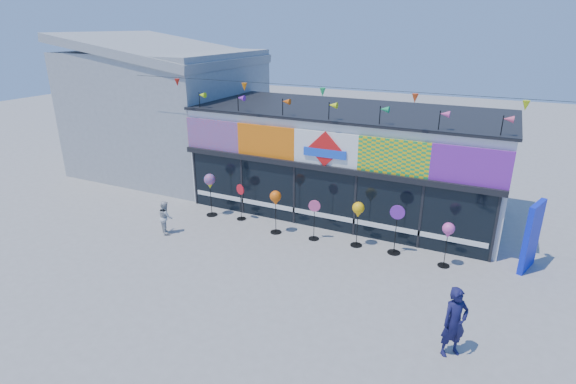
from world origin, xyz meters
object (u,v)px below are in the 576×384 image
Objects in this scene: spinner_2 at (276,199)px; spinner_6 at (448,232)px; spinner_4 at (358,211)px; child at (166,217)px; spinner_3 at (314,219)px; adult_man at (454,322)px; blue_sign at (532,236)px; spinner_1 at (241,201)px; spinner_5 at (396,228)px; spinner_0 at (210,182)px.

spinner_2 reaches higher than spinner_6.
child is at bearing -162.77° from spinner_4.
spinner_4 is (1.53, 0.18, 0.51)m from spinner_3.
spinner_2 is at bearing 107.90° from adult_man.
adult_man reaches higher than spinner_6.
blue_sign is 8.35m from spinner_2.
spinner_5 is (6.09, -0.16, 0.15)m from spinner_1.
spinner_2 is 1.09× the size of spinner_6.
spinner_1 is at bearing 173.45° from spinner_3.
spinner_4 is 2.94m from spinner_6.
spinner_5 is at bearing 4.32° from spinner_2.
spinner_6 is at bearing -2.80° from spinner_4.
spinner_5 reaches higher than spinner_2.
spinner_6 reaches higher than spinner_3.
child is at bearing -105.05° from spinner_0.
spinner_0 is at bearing 115.03° from adult_man.
spinner_3 is (3.25, -0.37, 0.02)m from spinner_1.
spinner_1 is at bearing 8.02° from spinner_0.
spinner_5 is 0.99× the size of adult_man.
spinner_2 is at bearing -5.73° from spinner_0.
adult_man is (5.18, -4.12, 0.08)m from spinner_3.
blue_sign is at bearing 7.60° from spinner_2.
spinner_0 reaches higher than spinner_4.
spinner_4 is (6.06, -0.01, -0.10)m from spinner_0.
adult_man is at bearing -38.49° from spinner_3.
adult_man is (0.71, -4.15, -0.33)m from spinner_6.
child is at bearing -159.81° from spinner_3.
spinner_5 reaches higher than spinner_1.
spinner_6 is (2.94, -0.14, -0.10)m from spinner_4.
spinner_4 is at bearing 177.20° from spinner_6.
spinner_3 is 1.62m from spinner_4.
spinner_3 is at bearing 4.46° from spinner_2.
spinner_3 is 5.42m from child.
child is at bearing -147.99° from blue_sign.
spinner_1 is 7.74m from spinner_6.
child is at bearing -154.12° from spinner_2.
spinner_2 is 0.95× the size of spinner_5.
spinner_3 is 0.86× the size of spinner_5.
spinner_0 is 9.00m from spinner_6.
spinner_1 is 0.97× the size of spinner_3.
spinner_0 is 1.06× the size of spinner_2.
child is (-3.62, -1.76, -0.69)m from spinner_2.
spinner_5 is (7.37, 0.02, -0.48)m from spinner_0.
spinner_2 reaches higher than spinner_1.
spinner_6 is (1.63, -0.17, 0.29)m from spinner_5.
adult_man is (-1.62, -5.11, -0.25)m from blue_sign.
spinner_0 is 1.08× the size of spinner_4.
spinner_0 is at bearing 179.88° from spinner_4.
spinner_2 is 1.56m from spinner_3.
spinner_0 is 1.01× the size of spinner_5.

